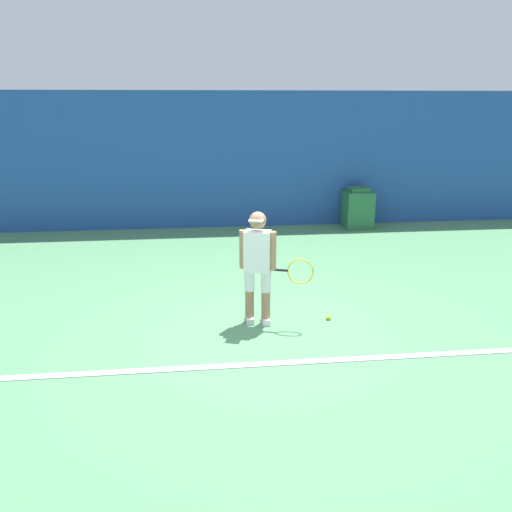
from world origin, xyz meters
TOP-DOWN VIEW (x-y plane):
  - ground_plane at (0.00, 0.00)m, footprint 24.00×24.00m
  - back_wall at (0.00, 5.70)m, footprint 24.00×0.10m
  - court_baseline at (0.00, -0.86)m, footprint 21.60×0.10m
  - tennis_player at (0.00, 0.27)m, footprint 0.93×0.38m
  - tennis_ball at (0.96, 0.24)m, footprint 0.07×0.07m
  - covered_chair at (2.90, 5.28)m, footprint 0.63×0.65m

SIDE VIEW (x-z plane):
  - ground_plane at x=0.00m, z-range 0.00..0.00m
  - court_baseline at x=0.00m, z-range 0.00..0.01m
  - tennis_ball at x=0.96m, z-range 0.00..0.07m
  - covered_chair at x=2.90m, z-range -0.02..0.92m
  - tennis_player at x=0.00m, z-range 0.08..1.59m
  - back_wall at x=0.00m, z-range 0.00..3.08m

